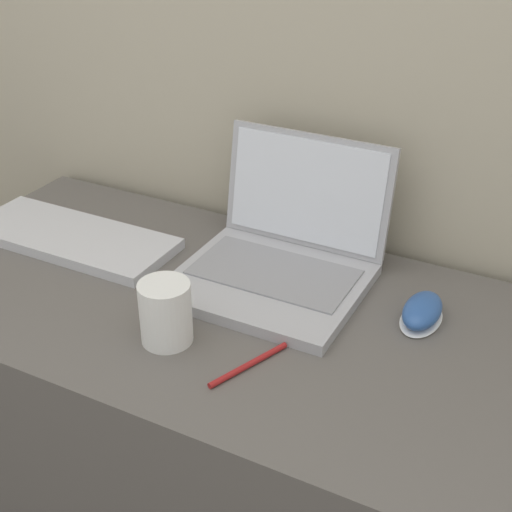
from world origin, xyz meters
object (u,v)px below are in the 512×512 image
(computer_mouse, at_px, (422,312))
(pen, at_px, (249,365))
(laptop, at_px, (278,253))
(external_keyboard, at_px, (72,238))
(drink_cup, at_px, (166,312))

(computer_mouse, height_order, pen, computer_mouse)
(laptop, xyz_separation_m, external_keyboard, (-0.40, -0.07, -0.03))
(laptop, bearing_deg, computer_mouse, -4.54)
(laptop, height_order, computer_mouse, laptop)
(external_keyboard, relative_size, pen, 2.96)
(drink_cup, relative_size, pen, 0.72)
(drink_cup, xyz_separation_m, computer_mouse, (0.33, 0.23, -0.03))
(external_keyboard, height_order, pen, external_keyboard)
(computer_mouse, relative_size, external_keyboard, 0.28)
(pen, bearing_deg, laptop, 106.69)
(computer_mouse, bearing_deg, pen, -129.22)
(external_keyboard, bearing_deg, drink_cup, -27.66)
(laptop, relative_size, drink_cup, 3.14)
(drink_cup, relative_size, external_keyboard, 0.24)
(drink_cup, bearing_deg, external_keyboard, 152.34)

